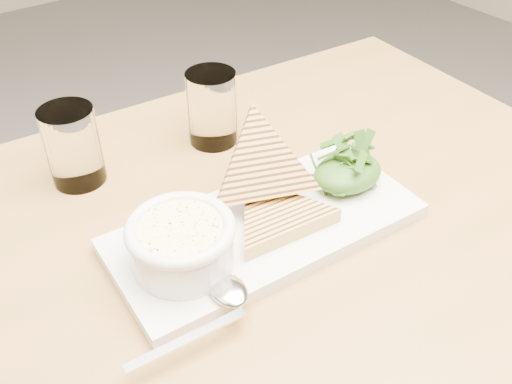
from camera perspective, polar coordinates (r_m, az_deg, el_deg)
table_top at (r=0.65m, az=-5.36°, el=-10.46°), size 1.27×0.89×0.04m
table_leg_br at (r=1.37m, az=7.57°, el=-1.17°), size 0.06×0.06×0.71m
platter at (r=0.69m, az=0.99°, el=-3.53°), size 0.38×0.19×0.02m
soup_bowl at (r=0.62m, az=-7.37°, el=-5.63°), size 0.11×0.11×0.04m
soup at (r=0.60m, az=-7.57°, el=-3.80°), size 0.09×0.09×0.01m
bowl_rim at (r=0.60m, az=-7.59°, el=-3.66°), size 0.12×0.12×0.01m
sandwich_flat at (r=0.68m, az=2.10°, el=-2.44°), size 0.17×0.17×0.02m
sandwich_lean at (r=0.68m, az=0.64°, el=2.44°), size 0.20×0.21×0.17m
salad_base at (r=0.74m, az=9.15°, el=1.94°), size 0.09×0.07×0.04m
arugula_pile at (r=0.73m, az=9.22°, el=2.49°), size 0.11×0.10×0.05m
spoon_bowl at (r=0.60m, az=-2.76°, el=-9.77°), size 0.04×0.05×0.01m
spoon_handle at (r=0.57m, az=-6.88°, el=-14.40°), size 0.13×0.02×0.00m
glass_near at (r=0.78m, az=-17.84°, el=4.38°), size 0.07×0.07×0.11m
glass_far at (r=0.83m, az=-4.41°, el=8.38°), size 0.07×0.07×0.11m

